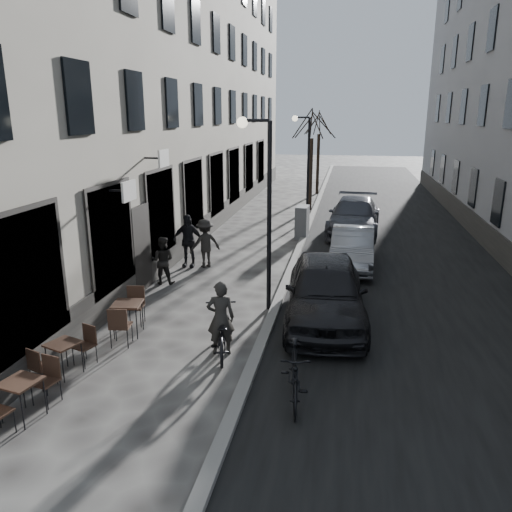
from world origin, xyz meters
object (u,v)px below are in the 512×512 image
(bistro_set_a, at_px, (22,396))
(pedestrian_near, at_px, (163,260))
(pedestrian_mid, at_px, (205,243))
(car_mid, at_px, (352,248))
(streetlamp_near, at_px, (263,194))
(pedestrian_far, at_px, (188,241))
(bistro_set_b, at_px, (64,355))
(tree_near, at_px, (312,124))
(tree_far, at_px, (319,122))
(streetlamp_far, at_px, (305,157))
(utility_cabinet, at_px, (302,222))
(bicycle, at_px, (221,332))
(car_far, at_px, (354,216))
(car_near, at_px, (326,290))
(moped, at_px, (294,374))
(bistro_set_c, at_px, (128,315))

(bistro_set_a, relative_size, pedestrian_near, 1.01)
(pedestrian_mid, xyz_separation_m, car_mid, (5.02, 0.97, -0.18))
(streetlamp_near, distance_m, pedestrian_far, 5.18)
(streetlamp_near, xyz_separation_m, bistro_set_b, (-3.34, -4.32, -2.73))
(tree_near, distance_m, tree_far, 6.00)
(streetlamp_far, xyz_separation_m, bistro_set_a, (-3.21, -17.86, -2.71))
(utility_cabinet, xyz_separation_m, pedestrian_near, (-3.70, -6.90, 0.07))
(tree_far, distance_m, pedestrian_mid, 18.14)
(streetlamp_far, xyz_separation_m, bicycle, (-0.44, -14.80, -2.64))
(car_mid, bearing_deg, car_far, 90.55)
(bistro_set_b, height_order, car_far, car_far)
(tree_near, bearing_deg, bistro_set_a, -98.94)
(streetlamp_near, xyz_separation_m, bistro_set_a, (-3.21, -5.86, -2.71))
(tree_far, relative_size, car_near, 1.16)
(bicycle, bearing_deg, car_mid, -125.78)
(bicycle, distance_m, car_mid, 7.77)
(car_near, xyz_separation_m, moped, (-0.35, -3.89, -0.28))
(car_mid, distance_m, moped, 8.95)
(bicycle, bearing_deg, tree_far, -105.57)
(pedestrian_near, bearing_deg, streetlamp_far, -112.57)
(bistro_set_c, xyz_separation_m, pedestrian_far, (-0.32, 5.63, 0.43))
(bicycle, relative_size, pedestrian_mid, 1.16)
(pedestrian_mid, relative_size, car_far, 0.32)
(car_near, bearing_deg, pedestrian_near, 154.49)
(bistro_set_a, xyz_separation_m, car_far, (5.68, 15.50, 0.32))
(moped, bearing_deg, car_far, 77.95)
(tree_far, relative_size, pedestrian_far, 3.08)
(pedestrian_far, distance_m, car_far, 8.46)
(pedestrian_far, relative_size, moped, 1.00)
(tree_far, bearing_deg, tree_near, -90.00)
(pedestrian_far, bearing_deg, bistro_set_a, -89.00)
(streetlamp_far, relative_size, tree_far, 0.89)
(tree_far, bearing_deg, bistro_set_b, -97.68)
(pedestrian_mid, xyz_separation_m, car_far, (5.09, 6.17, -0.08))
(streetlamp_near, bearing_deg, streetlamp_far, 90.00)
(pedestrian_mid, distance_m, pedestrian_far, 0.61)
(car_near, bearing_deg, bistro_set_a, -136.68)
(streetlamp_far, bearing_deg, bistro_set_c, -101.48)
(tree_near, relative_size, bicycle, 2.90)
(tree_near, xyz_separation_m, bistro_set_c, (-2.97, -17.25, -4.17))
(car_mid, bearing_deg, streetlamp_near, -117.07)
(streetlamp_far, relative_size, bistro_set_c, 3.04)
(streetlamp_far, relative_size, bistro_set_a, 3.33)
(bicycle, xyz_separation_m, car_far, (2.91, 12.44, 0.26))
(tree_near, distance_m, car_mid, 11.53)
(bistro_set_a, bearing_deg, bistro_set_b, 106.16)
(bistro_set_b, distance_m, bicycle, 3.27)
(tree_far, relative_size, bistro_set_b, 3.89)
(tree_near, distance_m, utility_cabinet, 7.71)
(streetlamp_far, height_order, pedestrian_far, streetlamp_far)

